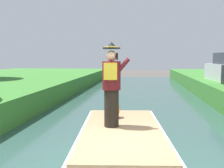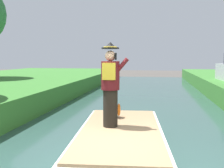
# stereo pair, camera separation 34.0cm
# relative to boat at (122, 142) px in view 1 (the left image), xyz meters

# --- Properties ---
(boat) EXTENTS (2.17, 4.35, 0.61)m
(boat) POSITION_rel_boat_xyz_m (0.00, 0.00, 0.00)
(boat) COLOR silver
(boat) RESTS_ON canal_water
(person_pirate) EXTENTS (0.61, 0.42, 1.85)m
(person_pirate) POSITION_rel_boat_xyz_m (-0.24, 0.14, 1.23)
(person_pirate) COLOR black
(person_pirate) RESTS_ON boat
(parrot_plush) EXTENTS (0.36, 0.35, 0.57)m
(parrot_plush) POSITION_rel_boat_xyz_m (-0.32, 1.01, 0.55)
(parrot_plush) COLOR blue
(parrot_plush) RESTS_ON boat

